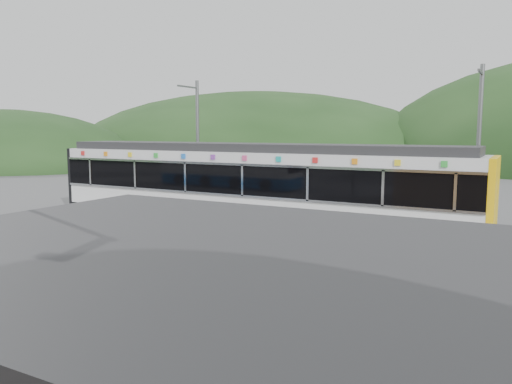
% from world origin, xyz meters
% --- Properties ---
extents(ground, '(120.00, 120.00, 0.00)m').
position_xyz_m(ground, '(0.00, 0.00, 0.00)').
color(ground, '#4C4C4F').
rests_on(ground, ground).
extents(hills, '(146.00, 149.00, 26.00)m').
position_xyz_m(hills, '(6.19, 5.29, 0.00)').
color(hills, '#1E3D19').
rests_on(hills, ground).
extents(platform, '(26.00, 3.20, 0.30)m').
position_xyz_m(platform, '(0.00, 3.30, 0.15)').
color(platform, '#9E9E99').
rests_on(platform, ground).
extents(yellow_line, '(26.00, 0.10, 0.01)m').
position_xyz_m(yellow_line, '(0.00, 2.00, 0.30)').
color(yellow_line, yellow).
rests_on(yellow_line, platform).
extents(train, '(20.44, 3.01, 3.74)m').
position_xyz_m(train, '(-2.31, 6.00, 2.06)').
color(train, black).
rests_on(train, ground).
extents(catenary_mast_west, '(0.18, 1.80, 7.00)m').
position_xyz_m(catenary_mast_west, '(-7.00, 8.56, 3.65)').
color(catenary_mast_west, slate).
rests_on(catenary_mast_west, ground).
extents(catenary_mast_east, '(0.18, 1.80, 7.00)m').
position_xyz_m(catenary_mast_east, '(7.00, 8.56, 3.65)').
color(catenary_mast_east, slate).
rests_on(catenary_mast_east, ground).
extents(station_shelter, '(9.20, 6.20, 3.00)m').
position_xyz_m(station_shelter, '(6.00, -9.01, 1.55)').
color(station_shelter, olive).
rests_on(station_shelter, ground).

